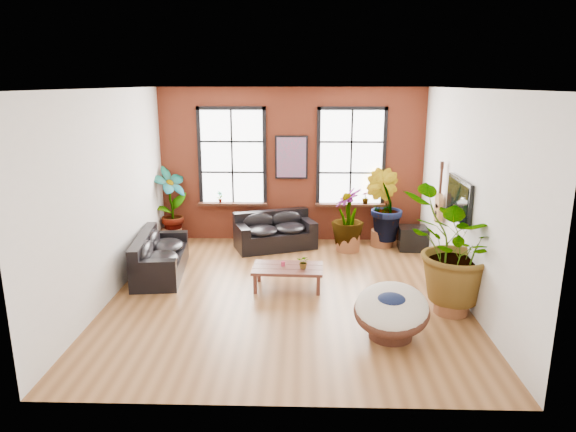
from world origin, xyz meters
name	(u,v)px	position (x,y,z in m)	size (l,w,h in m)	color
room	(287,195)	(0.00, 0.15, 1.75)	(6.04, 6.54, 3.54)	brown
sofa_back	(275,232)	(-0.36, 2.60, 0.36)	(1.91, 1.39, 0.79)	black
sofa_left	(158,257)	(-2.50, 0.87, 0.35)	(1.04, 2.06, 0.78)	black
coffee_table	(288,269)	(0.01, 0.25, 0.35)	(1.27, 0.76, 0.48)	#4B241B
papasan_chair	(391,310)	(1.55, -1.55, 0.42)	(1.34, 1.35, 0.82)	#49261A
poster	(291,157)	(0.00, 3.18, 1.95)	(0.74, 0.06, 0.98)	black
tv_wall_unit	(453,201)	(2.93, 0.60, 1.54)	(0.13, 1.86, 1.20)	black
media_box	(413,238)	(2.70, 2.53, 0.26)	(0.65, 0.55, 0.52)	black
pot_back_left	(172,236)	(-2.74, 2.83, 0.17)	(0.60, 0.60, 0.35)	brown
pot_back_right	(382,238)	(2.07, 2.79, 0.18)	(0.56, 0.56, 0.37)	brown
pot_right_wall	(451,301)	(2.66, -0.70, 0.20)	(0.63, 0.63, 0.40)	brown
pot_mid	(348,242)	(1.27, 2.41, 0.19)	(0.63, 0.63, 0.38)	brown
floor_plant_back_left	(171,202)	(-2.72, 2.85, 0.96)	(0.85, 0.58, 1.62)	#114315
floor_plant_back_right	(384,205)	(2.07, 2.80, 0.95)	(0.88, 0.71, 1.59)	#114315
floor_plant_right_wall	(457,248)	(2.68, -0.68, 1.09)	(1.67, 1.44, 1.85)	#114315
floor_plant_mid	(348,217)	(1.25, 2.43, 0.77)	(0.70, 0.70, 1.26)	#114315
table_plant	(304,262)	(0.29, 0.17, 0.53)	(0.23, 0.20, 0.25)	#114315
sill_plant_left	(220,197)	(-1.65, 3.13, 1.04)	(0.14, 0.10, 0.27)	#114315
sill_plant_right	(365,198)	(1.70, 3.13, 1.04)	(0.15, 0.15, 0.27)	#114315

